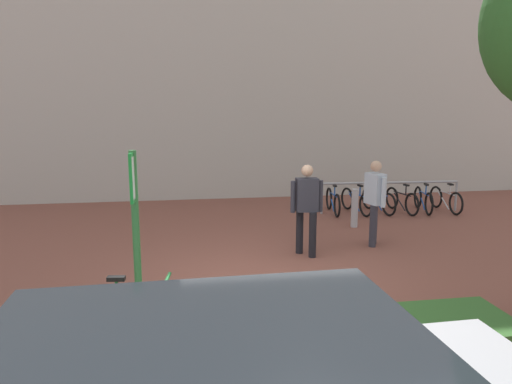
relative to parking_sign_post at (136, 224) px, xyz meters
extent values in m
plane|color=brown|center=(1.69, 1.84, -1.51)|extent=(60.00, 60.00, 0.00)
cube|color=#B2ADA3|center=(1.69, 9.58, 3.49)|extent=(28.00, 1.20, 10.00)
cube|color=#336028|center=(1.04, 0.00, -1.43)|extent=(7.00, 1.10, 0.16)
cylinder|color=#2D7238|center=(0.00, 0.00, -0.36)|extent=(0.08, 0.08, 2.30)
cube|color=#198C33|center=(0.00, 0.00, 0.51)|extent=(0.05, 0.36, 0.52)
cube|color=white|center=(0.00, 0.00, 0.51)|extent=(0.05, 0.30, 0.44)
torus|color=black|center=(-0.59, 0.26, -1.18)|extent=(0.66, 0.15, 0.66)
torus|color=black|center=(0.42, 0.12, -1.18)|extent=(0.66, 0.15, 0.66)
cylinder|color=#1E7233|center=(-0.09, 0.19, -0.96)|extent=(0.83, 0.15, 0.04)
cylinder|color=#1E7233|center=(0.01, 0.18, -1.21)|extent=(0.60, 0.12, 0.44)
cylinder|color=#1E7233|center=(-0.27, 0.22, -0.84)|extent=(0.04, 0.04, 0.28)
cube|color=black|center=(-0.27, 0.22, -0.68)|extent=(0.21, 0.11, 0.05)
cylinder|color=#1E7233|center=(0.30, 0.14, -0.70)|extent=(0.10, 0.42, 0.04)
cylinder|color=#99999E|center=(4.07, 6.50, -1.11)|extent=(0.06, 0.06, 0.80)
cylinder|color=#99999E|center=(7.77, 6.31, -1.11)|extent=(0.06, 0.06, 0.80)
cylinder|color=#99999E|center=(5.92, 6.41, -0.71)|extent=(3.70, 0.25, 0.06)
torus|color=black|center=(4.34, 6.05, -1.21)|extent=(0.11, 0.61, 0.61)
torus|color=black|center=(4.42, 6.99, -1.21)|extent=(0.11, 0.61, 0.61)
cylinder|color=#194CA5|center=(4.38, 6.52, -1.00)|extent=(0.10, 0.77, 0.03)
cylinder|color=#194CA5|center=(4.39, 6.61, -1.24)|extent=(0.08, 0.56, 0.40)
cylinder|color=#194CA5|center=(4.36, 6.35, -0.89)|extent=(0.03, 0.03, 0.26)
cube|color=black|center=(4.36, 6.35, -0.75)|extent=(0.09, 0.19, 0.05)
cylinder|color=#194CA5|center=(4.41, 6.88, -0.77)|extent=(0.39, 0.07, 0.04)
torus|color=black|center=(5.08, 5.98, -1.21)|extent=(0.16, 0.61, 0.61)
torus|color=black|center=(4.91, 6.90, -1.21)|extent=(0.16, 0.61, 0.61)
cylinder|color=#194CA5|center=(4.99, 6.44, -1.00)|extent=(0.17, 0.76, 0.03)
cylinder|color=#194CA5|center=(4.98, 6.53, -1.24)|extent=(0.13, 0.55, 0.40)
cylinder|color=#194CA5|center=(5.02, 6.28, -0.89)|extent=(0.03, 0.03, 0.26)
cube|color=black|center=(5.02, 6.28, -0.75)|extent=(0.10, 0.19, 0.05)
cylinder|color=#194CA5|center=(4.93, 6.79, -0.77)|extent=(0.39, 0.10, 0.04)
torus|color=black|center=(5.70, 5.98, -1.21)|extent=(0.17, 0.61, 0.61)
torus|color=black|center=(5.52, 6.90, -1.21)|extent=(0.17, 0.61, 0.61)
cylinder|color=#194CA5|center=(5.61, 6.44, -1.00)|extent=(0.18, 0.76, 0.03)
cylinder|color=#194CA5|center=(5.59, 6.53, -1.24)|extent=(0.14, 0.55, 0.40)
cylinder|color=#194CA5|center=(5.64, 6.27, -0.89)|extent=(0.03, 0.03, 0.26)
cube|color=black|center=(5.64, 6.27, -0.75)|extent=(0.11, 0.19, 0.05)
cylinder|color=#194CA5|center=(5.54, 6.79, -0.77)|extent=(0.39, 0.11, 0.04)
torus|color=black|center=(6.28, 5.88, -1.21)|extent=(0.13, 0.61, 0.61)
torus|color=black|center=(6.17, 6.81, -1.21)|extent=(0.13, 0.61, 0.61)
cylinder|color=black|center=(6.22, 6.34, -1.00)|extent=(0.12, 0.77, 0.03)
cylinder|color=black|center=(6.21, 6.43, -1.24)|extent=(0.10, 0.56, 0.40)
cylinder|color=black|center=(6.24, 6.18, -0.89)|extent=(0.03, 0.03, 0.26)
cube|color=black|center=(6.24, 6.18, -0.75)|extent=(0.09, 0.19, 0.05)
cylinder|color=black|center=(6.18, 6.70, -0.77)|extent=(0.39, 0.08, 0.04)
torus|color=black|center=(6.75, 5.88, -1.21)|extent=(0.17, 0.61, 0.61)
torus|color=black|center=(6.93, 6.80, -1.21)|extent=(0.17, 0.61, 0.61)
cylinder|color=#194CA5|center=(6.84, 6.34, -1.00)|extent=(0.18, 0.76, 0.03)
cylinder|color=#194CA5|center=(6.86, 6.43, -1.24)|extent=(0.14, 0.55, 0.40)
cylinder|color=#194CA5|center=(6.81, 6.18, -0.89)|extent=(0.03, 0.03, 0.26)
cube|color=black|center=(6.81, 6.18, -0.75)|extent=(0.11, 0.19, 0.05)
cylinder|color=#194CA5|center=(6.91, 6.69, -0.77)|extent=(0.39, 0.11, 0.04)
torus|color=black|center=(7.47, 5.82, -1.21)|extent=(0.07, 0.61, 0.61)
torus|color=black|center=(7.44, 6.75, -1.21)|extent=(0.07, 0.61, 0.61)
cylinder|color=silver|center=(7.46, 6.29, -1.00)|extent=(0.05, 0.77, 0.03)
cylinder|color=silver|center=(7.45, 6.38, -1.24)|extent=(0.05, 0.56, 0.40)
cylinder|color=silver|center=(7.46, 6.12, -0.89)|extent=(0.03, 0.03, 0.26)
cube|color=black|center=(7.46, 6.12, -0.75)|extent=(0.08, 0.19, 0.05)
cylinder|color=silver|center=(7.45, 6.64, -0.77)|extent=(0.39, 0.05, 0.04)
cylinder|color=#ADADB2|center=(4.42, 5.06, -1.06)|extent=(0.16, 0.16, 0.90)
cylinder|color=black|center=(2.84, 3.05, -1.09)|extent=(0.14, 0.14, 0.85)
cylinder|color=black|center=(2.67, 3.32, -1.09)|extent=(0.14, 0.14, 0.85)
cube|color=#2D2D38|center=(2.75, 3.19, -0.35)|extent=(0.40, 0.24, 0.62)
cylinder|color=#2D2D38|center=(3.01, 3.18, -0.38)|extent=(0.09, 0.09, 0.59)
cylinder|color=#2D2D38|center=(2.49, 3.19, -0.38)|extent=(0.09, 0.09, 0.59)
sphere|color=tan|center=(2.75, 3.19, 0.10)|extent=(0.22, 0.22, 0.22)
cylinder|color=#2D2D38|center=(4.32, 3.72, -1.09)|extent=(0.14, 0.14, 0.85)
cylinder|color=#2D2D38|center=(4.21, 3.50, -1.09)|extent=(0.14, 0.14, 0.85)
cube|color=silver|center=(4.27, 3.61, -0.35)|extent=(0.34, 0.45, 0.62)
cylinder|color=silver|center=(4.20, 3.86, -0.38)|extent=(0.09, 0.09, 0.59)
cylinder|color=silver|center=(4.34, 3.36, -0.38)|extent=(0.09, 0.09, 0.59)
sphere|color=tan|center=(4.27, 3.61, 0.10)|extent=(0.22, 0.22, 0.22)
cube|color=#1E2328|center=(0.62, -2.58, -0.25)|extent=(2.44, 1.64, 0.56)
camera|label=1|loc=(0.54, -4.94, 1.22)|focal=32.36mm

